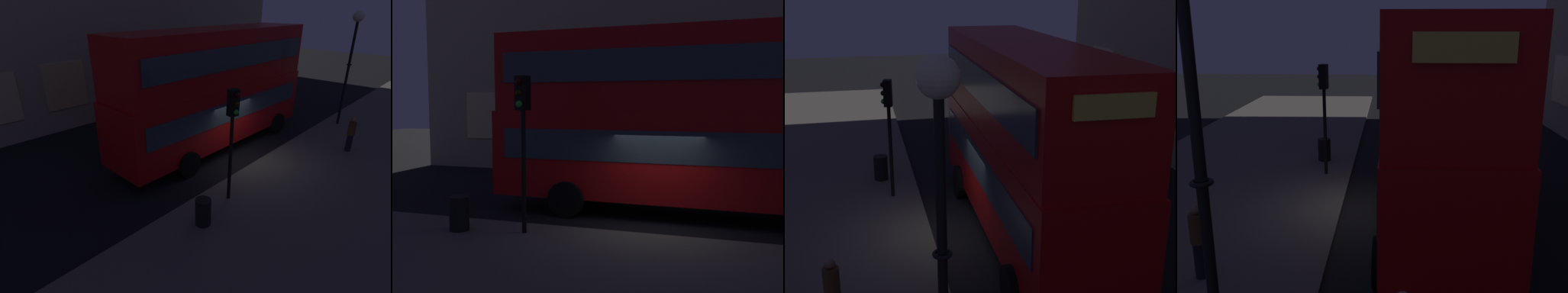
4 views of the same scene
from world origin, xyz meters
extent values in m
plane|color=black|center=(0.00, 0.00, 0.00)|extent=(80.00, 80.00, 0.00)
cube|color=tan|center=(-5.10, 13.45, 8.78)|extent=(17.61, 8.06, 17.55)
cube|color=#F9E09E|center=(-10.38, 9.39, 2.75)|extent=(2.25, 0.06, 2.37)
cube|color=#F9E09E|center=(-6.86, 9.39, 2.34)|extent=(2.25, 0.06, 2.35)
cube|color=#E5C67F|center=(-3.34, 9.39, 2.45)|extent=(2.25, 0.06, 2.43)
cube|color=#E5C67F|center=(0.18, 9.39, 2.52)|extent=(2.25, 0.06, 2.45)
cube|color=#B20F0F|center=(0.30, 1.94, 1.85)|extent=(10.99, 2.69, 2.61)
cube|color=#B20F0F|center=(0.30, 1.94, 4.34)|extent=(10.77, 2.64, 2.36)
cube|color=#2D3842|center=(0.30, 1.94, 2.18)|extent=(10.11, 2.73, 0.90)
cube|color=#2D3842|center=(0.30, 1.94, 4.45)|extent=(10.11, 2.73, 0.90)
cylinder|color=black|center=(-2.68, 3.29, 0.54)|extent=(1.09, 0.26, 1.09)
cylinder|color=black|center=(-2.73, 0.69, 0.54)|extent=(1.09, 0.26, 1.09)
cylinder|color=black|center=(-3.01, -1.52, 1.67)|extent=(0.12, 0.12, 3.09)
cube|color=black|center=(-3.01, -1.52, 3.64)|extent=(0.36, 0.31, 0.85)
sphere|color=black|center=(-3.04, -1.67, 3.91)|extent=(0.17, 0.17, 0.17)
sphere|color=black|center=(-3.04, -1.67, 3.64)|extent=(0.17, 0.17, 0.17)
sphere|color=green|center=(-3.04, -1.67, 3.37)|extent=(0.17, 0.17, 0.17)
cylinder|color=black|center=(-4.71, -1.83, 0.56)|extent=(0.50, 0.50, 0.89)
camera|label=1|loc=(-10.65, -7.09, 6.40)|focal=28.61mm
camera|label=2|loc=(2.04, -11.98, 3.39)|focal=42.74mm
camera|label=3|loc=(13.78, -2.35, 7.00)|focal=48.68mm
camera|label=4|loc=(12.27, 0.78, 5.25)|focal=40.70mm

